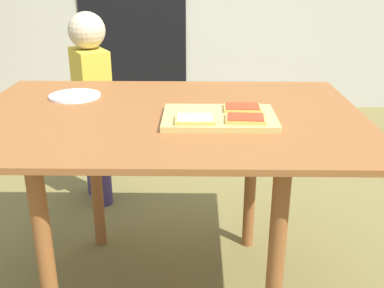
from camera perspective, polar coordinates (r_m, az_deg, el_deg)
name	(u,v)px	position (r m, az deg, el deg)	size (l,w,h in m)	color
dining_table	(166,141)	(1.53, -3.23, 0.35)	(1.30, 0.89, 0.73)	brown
cutting_board	(219,118)	(1.43, 3.43, 3.32)	(0.35, 0.24, 0.02)	tan
pizza_slice_near_left	(195,119)	(1.36, 0.37, 3.14)	(0.12, 0.09, 0.01)	#E5A64C
pizza_slice_near_right	(246,119)	(1.37, 6.75, 3.18)	(0.12, 0.09, 0.01)	#E5A64C
pizza_slice_far_right	(242,108)	(1.48, 6.33, 4.54)	(0.12, 0.09, 0.01)	#E5A64C
plate_white_left	(75,96)	(1.74, -14.48, 5.86)	(0.19, 0.19, 0.01)	white
child_left	(92,97)	(2.34, -12.40, 5.72)	(0.24, 0.28, 0.98)	#433661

